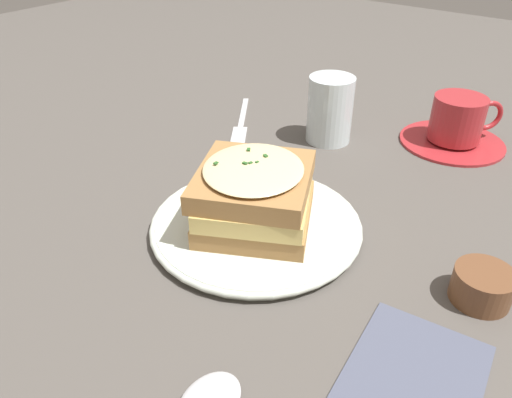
# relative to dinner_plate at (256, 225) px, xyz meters

# --- Properties ---
(ground_plane) EXTENTS (2.40, 2.40, 0.00)m
(ground_plane) POSITION_rel_dinner_plate_xyz_m (-0.01, -0.03, -0.01)
(ground_plane) COLOR #514C47
(dinner_plate) EXTENTS (0.24, 0.24, 0.01)m
(dinner_plate) POSITION_rel_dinner_plate_xyz_m (0.00, 0.00, 0.00)
(dinner_plate) COLOR silver
(dinner_plate) RESTS_ON ground_plane
(sandwich) EXTENTS (0.17, 0.16, 0.07)m
(sandwich) POSITION_rel_dinner_plate_xyz_m (0.00, -0.00, 0.04)
(sandwich) COLOR #A37542
(sandwich) RESTS_ON dinner_plate
(teacup_with_saucer) EXTENTS (0.15, 0.15, 0.07)m
(teacup_with_saucer) POSITION_rel_dinner_plate_xyz_m (-0.35, 0.10, 0.02)
(teacup_with_saucer) COLOR #AD282D
(teacup_with_saucer) RESTS_ON ground_plane
(water_glass) EXTENTS (0.07, 0.07, 0.10)m
(water_glass) POSITION_rel_dinner_plate_xyz_m (-0.25, -0.05, 0.04)
(water_glass) COLOR silver
(water_glass) RESTS_ON ground_plane
(fork) EXTENTS (0.17, 0.12, 0.00)m
(fork) POSITION_rel_dinner_plate_xyz_m (-0.20, -0.18, -0.01)
(fork) COLOR silver
(fork) RESTS_ON ground_plane
(napkin) EXTENTS (0.13, 0.11, 0.00)m
(napkin) POSITION_rel_dinner_plate_xyz_m (0.08, 0.22, -0.01)
(napkin) COLOR #4C5166
(napkin) RESTS_ON ground_plane
(condiment_pot) EXTENTS (0.06, 0.06, 0.03)m
(condiment_pot) POSITION_rel_dinner_plate_xyz_m (-0.04, 0.23, 0.01)
(condiment_pot) COLOR brown
(condiment_pot) RESTS_ON ground_plane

